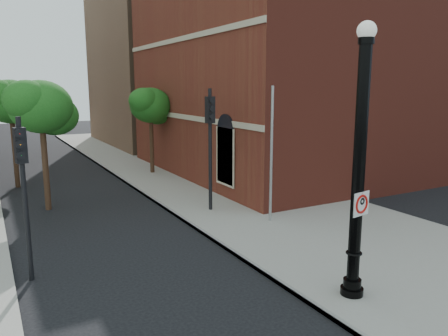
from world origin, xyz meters
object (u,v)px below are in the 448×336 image
lamppost (358,178)px  traffic_signal_right (210,130)px  no_parking_sign (361,204)px  traffic_signal_left (23,172)px

lamppost → traffic_signal_right: bearing=87.3°
no_parking_sign → traffic_signal_left: 8.39m
no_parking_sign → traffic_signal_left: bearing=133.2°
lamppost → no_parking_sign: 0.59m
traffic_signal_left → no_parking_sign: bearing=-46.5°
lamppost → traffic_signal_left: lamppost is taller
no_parking_sign → traffic_signal_right: traffic_signal_right is taller
lamppost → traffic_signal_right: lamppost is taller
lamppost → traffic_signal_left: 8.30m
traffic_signal_left → traffic_signal_right: 7.87m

